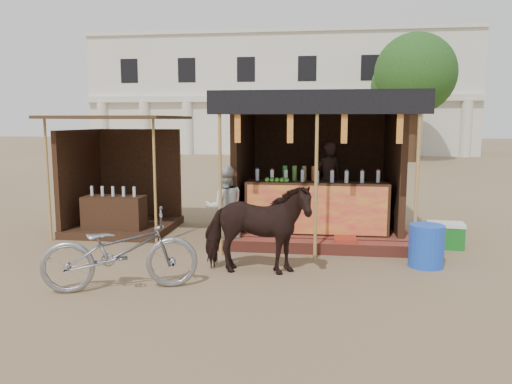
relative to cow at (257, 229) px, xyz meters
name	(u,v)px	position (x,y,z in m)	size (l,w,h in m)	color
ground	(241,286)	(-0.15, -0.58, -0.69)	(120.00, 120.00, 0.00)	#846B4C
main_stall	(318,184)	(0.87, 2.78, 0.33)	(3.60, 3.61, 2.78)	brown
secondary_stall	(116,190)	(-3.31, 2.66, 0.16)	(2.40, 2.40, 2.38)	#3D2516
cow	(257,229)	(0.00, 0.00, 0.00)	(0.75, 1.64, 1.38)	black
motorbike	(120,251)	(-1.74, -0.93, -0.15)	(0.72, 2.07, 1.09)	gray
bystander	(224,207)	(-0.77, 1.42, 0.06)	(0.73, 0.57, 1.51)	silver
blue_barrel	(426,246)	(2.60, 0.74, -0.36)	(0.55, 0.55, 0.67)	blue
red_crate	(345,245)	(1.37, 1.42, -0.56)	(0.38, 0.39, 0.27)	maroon
cooler	(445,235)	(3.18, 2.02, -0.46)	(0.68, 0.50, 0.46)	#186F1F
background_building	(281,97)	(-2.15, 29.36, 3.29)	(26.00, 7.45, 8.18)	silver
tree	(411,77)	(5.66, 21.56, 3.94)	(4.50, 4.40, 7.00)	#382314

